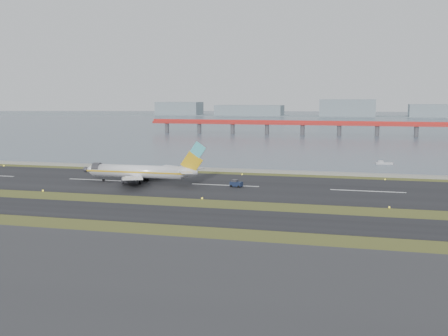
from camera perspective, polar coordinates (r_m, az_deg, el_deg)
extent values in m
plane|color=#3B4719|center=(133.57, -3.17, -3.75)|extent=(1000.00, 1000.00, 0.00)
cube|color=#313134|center=(84.53, -14.90, -10.52)|extent=(1000.00, 50.00, 0.10)
cube|color=black|center=(122.43, -4.90, -4.76)|extent=(1000.00, 18.00, 0.10)
cube|color=black|center=(161.93, 0.09, -1.78)|extent=(1000.00, 45.00, 0.10)
cube|color=gray|center=(190.74, 2.37, -0.27)|extent=(1000.00, 2.50, 1.00)
cube|color=#485867|center=(586.67, 10.81, 4.65)|extent=(1400.00, 800.00, 1.30)
cube|color=red|center=(375.71, 11.64, 4.37)|extent=(260.00, 5.00, 1.60)
cube|color=red|center=(375.64, 11.64, 4.60)|extent=(260.00, 0.40, 1.40)
cylinder|color=#4C4C51|center=(393.04, -2.52, 3.98)|extent=(2.80, 2.80, 7.00)
cylinder|color=#4C4C51|center=(375.95, 11.62, 3.69)|extent=(2.80, 2.80, 7.00)
cube|color=gray|center=(746.25, 11.67, 5.16)|extent=(1400.00, 80.00, 1.00)
cube|color=gray|center=(789.12, -4.56, 6.05)|extent=(60.00, 35.00, 18.00)
cube|color=gray|center=(762.03, 2.59, 5.87)|extent=(90.00, 35.00, 14.00)
cube|color=gray|center=(745.48, 12.47, 5.99)|extent=(70.00, 35.00, 22.00)
cylinder|color=white|center=(168.03, -8.81, -0.34)|extent=(28.00, 3.80, 3.80)
cone|color=white|center=(174.82, -13.51, -0.17)|extent=(3.20, 3.80, 3.80)
cone|color=white|center=(162.24, -3.56, -0.44)|extent=(5.00, 3.80, 3.80)
cube|color=gold|center=(166.29, -9.08, -0.43)|extent=(31.00, 0.06, 0.45)
cube|color=gold|center=(169.78, -8.56, -0.26)|extent=(31.00, 0.06, 0.45)
cube|color=white|center=(159.55, -9.30, -1.01)|extent=(11.31, 15.89, 1.66)
cube|color=white|center=(175.06, -7.04, -0.24)|extent=(11.31, 15.89, 1.66)
cylinder|color=#39393E|center=(162.67, -9.48, -1.28)|extent=(4.20, 2.10, 2.10)
cylinder|color=#39393E|center=(173.56, -7.86, -0.72)|extent=(4.20, 2.10, 2.10)
cube|color=gold|center=(161.63, -3.30, 0.57)|extent=(6.80, 0.35, 6.85)
cube|color=#4DCADA|center=(160.66, -2.67, 1.86)|extent=(4.85, 0.37, 4.90)
cube|color=white|center=(158.51, -3.89, -0.44)|extent=(5.64, 6.80, 0.22)
cube|color=white|center=(165.66, -3.05, -0.10)|extent=(5.64, 6.80, 0.22)
cylinder|color=black|center=(173.12, -12.14, -1.22)|extent=(0.80, 0.28, 0.80)
cylinder|color=black|center=(165.31, -8.70, -1.50)|extent=(1.00, 0.38, 1.00)
cylinder|color=black|center=(170.41, -7.96, -1.22)|extent=(1.00, 0.38, 1.00)
cube|color=#15203C|center=(158.80, 1.26, -1.63)|extent=(3.68, 2.52, 1.26)
cube|color=#39393E|center=(158.85, 1.12, -1.32)|extent=(1.76, 1.84, 0.74)
cylinder|color=black|center=(158.63, 0.75, -1.85)|extent=(0.78, 0.46, 0.74)
cylinder|color=black|center=(160.13, 1.01, -1.77)|extent=(0.78, 0.46, 0.74)
cylinder|color=black|center=(157.66, 1.51, -1.91)|extent=(0.78, 0.46, 0.74)
cylinder|color=black|center=(159.17, 1.76, -1.82)|extent=(0.78, 0.46, 0.74)
cube|color=silver|center=(220.79, 15.96, 0.44)|extent=(6.39, 2.90, 0.79)
cube|color=silver|center=(220.48, 15.63, 0.63)|extent=(1.96, 1.67, 0.79)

